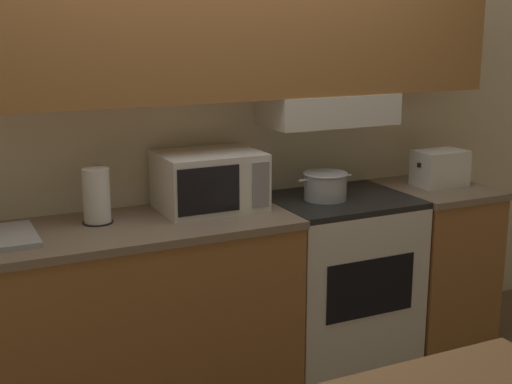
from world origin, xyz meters
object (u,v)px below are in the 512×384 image
(toaster, at_px, (440,168))
(microwave, at_px, (209,181))
(paper_towel_roll, at_px, (97,196))
(stove_range, at_px, (338,278))
(cooking_pot, at_px, (325,185))

(toaster, bearing_deg, microwave, 176.13)
(toaster, relative_size, paper_towel_roll, 1.15)
(stove_range, xyz_separation_m, cooking_pot, (-0.09, 0.00, 0.51))
(stove_range, distance_m, cooking_pot, 0.52)
(stove_range, bearing_deg, toaster, 0.03)
(cooking_pot, distance_m, toaster, 0.73)
(microwave, bearing_deg, cooking_pot, -8.13)
(stove_range, xyz_separation_m, microwave, (-0.69, 0.09, 0.58))
(stove_range, bearing_deg, microwave, 172.53)
(stove_range, distance_m, microwave, 0.91)
(toaster, bearing_deg, paper_towel_roll, 177.65)
(stove_range, relative_size, paper_towel_roll, 3.51)
(microwave, xyz_separation_m, toaster, (1.33, -0.09, -0.04))
(microwave, distance_m, toaster, 1.34)
(cooking_pot, bearing_deg, stove_range, -3.01)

